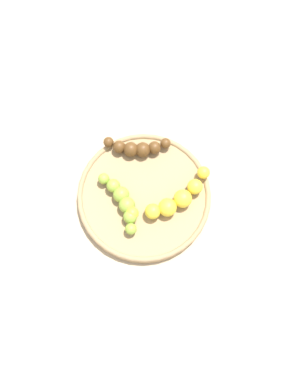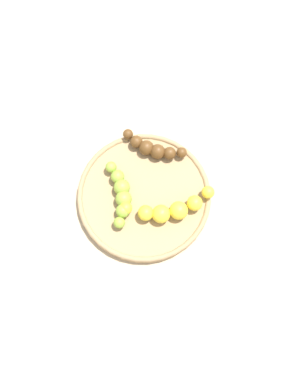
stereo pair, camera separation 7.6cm
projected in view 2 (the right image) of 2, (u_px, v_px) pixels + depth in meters
ground_plane at (144, 198)px, 0.80m from camera, size 2.40×2.40×0.00m
fruit_bowl at (144, 196)px, 0.78m from camera, size 0.25×0.25×0.02m
banana_yellow at (169, 209)px, 0.75m from camera, size 0.18×0.06×0.03m
banana_overripe at (153, 148)px, 0.79m from camera, size 0.12×0.07×0.03m
banana_green at (121, 193)px, 0.76m from camera, size 0.05×0.13×0.03m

